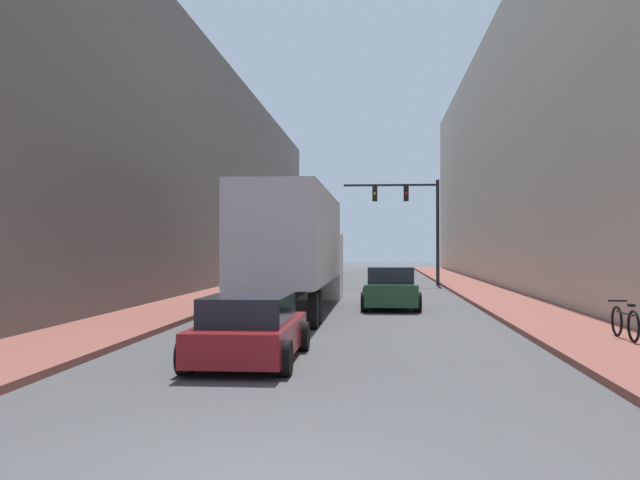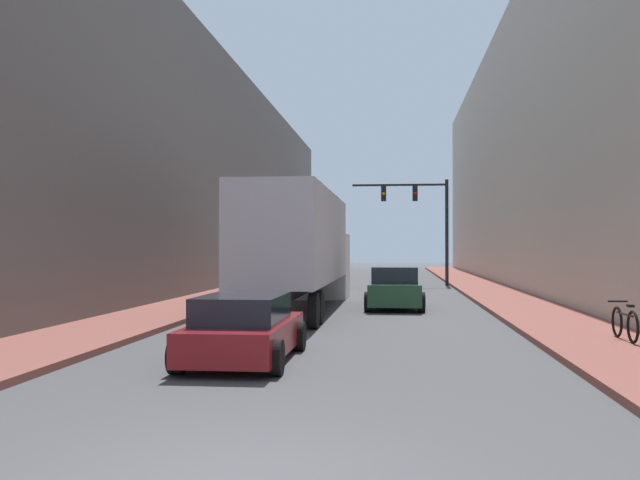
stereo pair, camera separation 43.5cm
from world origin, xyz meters
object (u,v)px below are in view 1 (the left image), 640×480
at_px(traffic_signal_gantry, 415,213).
at_px(parked_bicycle, 625,323).
at_px(semi_truck, 298,246).
at_px(sedan_car, 250,330).
at_px(suv_car, 390,288).

relative_size(traffic_signal_gantry, parked_bicycle, 3.43).
xyz_separation_m(semi_truck, sedan_car, (0.38, -11.60, -1.68)).
bearing_deg(parked_bicycle, suv_car, 118.09).
bearing_deg(traffic_signal_gantry, suv_car, -96.19).
xyz_separation_m(suv_car, traffic_signal_gantry, (1.75, 16.12, 3.56)).
height_order(traffic_signal_gantry, parked_bicycle, traffic_signal_gantry).
distance_m(traffic_signal_gantry, parked_bicycle, 26.28).
bearing_deg(suv_car, parked_bicycle, -61.91).
height_order(sedan_car, traffic_signal_gantry, traffic_signal_gantry).
bearing_deg(traffic_signal_gantry, semi_truck, -106.49).
bearing_deg(semi_truck, sedan_car, -88.14).
bearing_deg(semi_truck, suv_car, 16.32).
distance_m(sedan_car, parked_bicycle, 8.60).
bearing_deg(suv_car, semi_truck, -163.68).
relative_size(semi_truck, parked_bicycle, 7.95).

